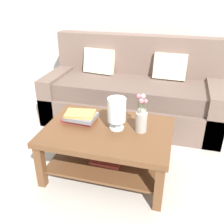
# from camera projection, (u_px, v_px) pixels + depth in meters

# --- Properties ---
(ground_plane) EXTENTS (10.00, 10.00, 0.00)m
(ground_plane) POSITION_uv_depth(u_px,v_px,m) (115.00, 152.00, 2.77)
(ground_plane) COLOR #B7B2A8
(back_wall) EXTENTS (6.40, 0.12, 2.70)m
(back_wall) POSITION_uv_depth(u_px,v_px,m) (145.00, 7.00, 3.58)
(back_wall) COLOR #BCB7B2
(back_wall) RESTS_ON ground
(couch) EXTENTS (2.19, 0.90, 1.06)m
(couch) POSITION_uv_depth(u_px,v_px,m) (132.00, 93.00, 3.30)
(couch) COLOR brown
(couch) RESTS_ON ground
(coffee_table) EXTENTS (1.14, 0.79, 0.47)m
(coffee_table) POSITION_uv_depth(u_px,v_px,m) (108.00, 142.00, 2.33)
(coffee_table) COLOR brown
(coffee_table) RESTS_ON ground
(book_stack_main) EXTENTS (0.32, 0.23, 0.10)m
(book_stack_main) POSITION_uv_depth(u_px,v_px,m) (80.00, 117.00, 2.38)
(book_stack_main) COLOR #993833
(book_stack_main) RESTS_ON coffee_table
(glass_hurricane_vase) EXTENTS (0.16, 0.16, 0.29)m
(glass_hurricane_vase) POSITION_uv_depth(u_px,v_px,m) (117.00, 111.00, 2.21)
(glass_hurricane_vase) COLOR silver
(glass_hurricane_vase) RESTS_ON coffee_table
(flower_pitcher) EXTENTS (0.11, 0.11, 0.35)m
(flower_pitcher) POSITION_uv_depth(u_px,v_px,m) (141.00, 119.00, 2.19)
(flower_pitcher) COLOR #9E998E
(flower_pitcher) RESTS_ON coffee_table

